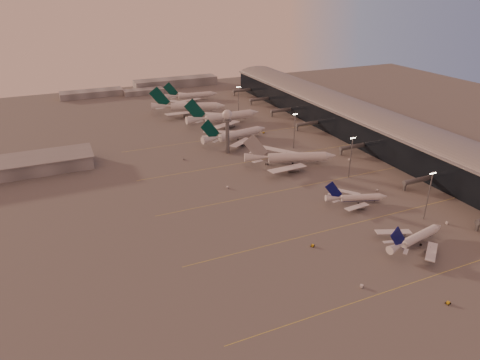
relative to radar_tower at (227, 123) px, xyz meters
name	(u,v)px	position (x,y,z in m)	size (l,w,h in m)	color
ground	(322,246)	(-5.00, -120.00, -20.95)	(700.00, 700.00, 0.00)	#605D5D
taxiway_markings	(311,184)	(25.00, -64.00, -20.94)	(180.00, 185.25, 0.02)	#D2C54A
terminal	(363,123)	(102.88, -9.91, -10.43)	(57.00, 362.00, 23.04)	black
hangar	(22,166)	(-125.00, 20.00, -16.63)	(82.00, 27.00, 8.50)	slate
radar_tower	(227,123)	(0.00, 0.00, 0.00)	(6.40, 6.40, 31.10)	slate
mast_a	(429,193)	(53.00, -120.00, -7.21)	(3.60, 0.56, 25.00)	slate
mast_b	(351,155)	(50.00, -65.00, -7.21)	(3.60, 0.56, 25.00)	slate
mast_c	(295,129)	(45.00, -10.00, -7.21)	(3.60, 0.56, 25.00)	slate
mast_d	(238,99)	(43.00, 80.00, -7.21)	(3.60, 0.56, 25.00)	slate
distant_horizon	(152,86)	(-2.38, 205.14, -17.06)	(165.00, 37.50, 9.00)	slate
narrowbody_near	(416,239)	(32.19, -135.62, -18.01)	(36.90, 29.19, 14.54)	silver
narrowbody_mid	(356,199)	(33.08, -93.68, -18.30)	(32.30, 25.35, 13.08)	silver
widebody_white	(291,159)	(28.28, -34.95, -17.38)	(56.34, 44.41, 20.61)	silver
greentail_a	(235,136)	(14.19, 19.89, -17.44)	(54.25, 43.44, 19.85)	silver
greentail_b	(224,119)	(22.38, 62.05, -16.82)	(64.36, 51.96, 23.37)	silver
greentail_c	(189,108)	(6.05, 103.26, -16.78)	(62.46, 49.59, 23.63)	silver
greentail_d	(192,97)	(22.06, 145.07, -17.58)	(52.52, 42.29, 19.07)	silver
gsv_truck_a	(362,284)	(-6.86, -149.05, -19.78)	(5.94, 4.66, 2.30)	silver
gsv_tug_near	(448,303)	(14.93, -169.08, -20.45)	(2.79, 3.76, 0.96)	gold
gsv_catering_a	(448,220)	(59.42, -127.99, -18.73)	(5.85, 3.75, 4.44)	silver
gsv_tug_mid	(313,246)	(-9.12, -118.69, -20.45)	(3.83, 3.83, 0.97)	gold
gsv_truck_b	(378,189)	(53.25, -86.52, -19.97)	(5.03, 2.88, 1.92)	silver
gsv_truck_c	(228,186)	(-20.62, -50.09, -19.72)	(5.57, 5.88, 2.41)	silver
gsv_catering_b	(350,157)	(66.42, -43.97, -18.92)	(5.35, 3.44, 4.06)	silver
gsv_tug_far	(267,164)	(14.71, -28.68, -20.41)	(3.72, 4.29, 1.05)	slate
gsv_truck_d	(184,158)	(-30.36, 0.16, -19.92)	(3.63, 5.30, 2.02)	slate
gsv_tug_hangar	(264,133)	(40.61, 27.10, -20.49)	(3.48, 2.57, 0.89)	gold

